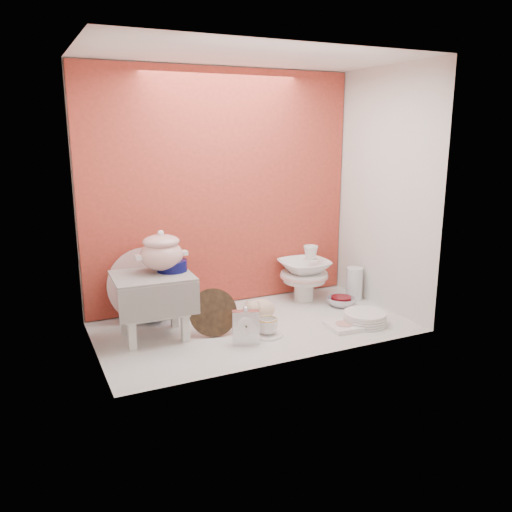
{
  "coord_description": "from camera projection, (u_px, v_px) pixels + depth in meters",
  "views": [
    {
      "loc": [
        -1.21,
        -2.6,
        1.13
      ],
      "look_at": [
        0.02,
        0.02,
        0.42
      ],
      "focal_mm": 36.57,
      "sensor_mm": 36.0,
      "label": 1
    }
  ],
  "objects": [
    {
      "name": "ground",
      "position": [
        254.0,
        326.0,
        3.06
      ],
      "size": [
        1.8,
        1.8,
        0.0
      ],
      "primitive_type": "plane",
      "color": "silver",
      "rests_on": "ground"
    },
    {
      "name": "niche_shell",
      "position": [
        241.0,
        164.0,
        2.99
      ],
      "size": [
        1.86,
        1.03,
        1.53
      ],
      "color": "#C63C31",
      "rests_on": "ground"
    },
    {
      "name": "step_stool",
      "position": [
        154.0,
        306.0,
        2.86
      ],
      "size": [
        0.43,
        0.38,
        0.36
      ],
      "primitive_type": null,
      "rotation": [
        0.0,
        0.0,
        -0.04
      ],
      "color": "silver",
      "rests_on": "ground"
    },
    {
      "name": "soup_tureen",
      "position": [
        161.0,
        251.0,
        2.85
      ],
      "size": [
        0.35,
        0.35,
        0.23
      ],
      "primitive_type": null,
      "rotation": [
        0.0,
        0.0,
        -0.36
      ],
      "color": "white",
      "rests_on": "step_stool"
    },
    {
      "name": "cobalt_bowl",
      "position": [
        172.0,
        265.0,
        2.88
      ],
      "size": [
        0.19,
        0.19,
        0.06
      ],
      "primitive_type": "cylinder",
      "rotation": [
        0.0,
        0.0,
        0.13
      ],
      "color": "#090B46",
      "rests_on": "step_stool"
    },
    {
      "name": "floral_platter",
      "position": [
        146.0,
        285.0,
        3.11
      ],
      "size": [
        0.46,
        0.16,
        0.45
      ],
      "primitive_type": null,
      "rotation": [
        0.0,
        0.0,
        -0.14
      ],
      "color": "white",
      "rests_on": "ground"
    },
    {
      "name": "blue_white_vase",
      "position": [
        152.0,
        300.0,
        3.14
      ],
      "size": [
        0.28,
        0.28,
        0.25
      ],
      "primitive_type": "imported",
      "rotation": [
        0.0,
        0.0,
        0.18
      ],
      "color": "silver",
      "rests_on": "ground"
    },
    {
      "name": "lacquer_tray",
      "position": [
        213.0,
        313.0,
        2.91
      ],
      "size": [
        0.29,
        0.16,
        0.26
      ],
      "primitive_type": null,
      "rotation": [
        0.0,
        0.0,
        -0.18
      ],
      "color": "black",
      "rests_on": "ground"
    },
    {
      "name": "mantel_clock",
      "position": [
        246.0,
        326.0,
        2.78
      ],
      "size": [
        0.15,
        0.09,
        0.21
      ],
      "primitive_type": "cube",
      "rotation": [
        0.0,
        0.0,
        -0.34
      ],
      "color": "silver",
      "rests_on": "ground"
    },
    {
      "name": "plush_pig",
      "position": [
        260.0,
        309.0,
        3.14
      ],
      "size": [
        0.27,
        0.21,
        0.14
      ],
      "primitive_type": "ellipsoid",
      "rotation": [
        0.0,
        0.0,
        0.2
      ],
      "color": "beige",
      "rests_on": "ground"
    },
    {
      "name": "teacup_saucer",
      "position": [
        267.0,
        335.0,
        2.92
      ],
      "size": [
        0.21,
        0.21,
        0.01
      ],
      "primitive_type": "cylinder",
      "rotation": [
        0.0,
        0.0,
        -0.25
      ],
      "color": "white",
      "rests_on": "ground"
    },
    {
      "name": "gold_rim_teacup",
      "position": [
        267.0,
        326.0,
        2.91
      ],
      "size": [
        0.12,
        0.12,
        0.09
      ],
      "primitive_type": "imported",
      "rotation": [
        0.0,
        0.0,
        0.06
      ],
      "color": "white",
      "rests_on": "teacup_saucer"
    },
    {
      "name": "lattice_dish",
      "position": [
        344.0,
        326.0,
        3.03
      ],
      "size": [
        0.2,
        0.2,
        0.03
      ],
      "primitive_type": "cube",
      "rotation": [
        0.0,
        0.0,
        -0.05
      ],
      "color": "white",
      "rests_on": "ground"
    },
    {
      "name": "dinner_plate_stack",
      "position": [
        365.0,
        318.0,
        3.09
      ],
      "size": [
        0.29,
        0.29,
        0.07
      ],
      "primitive_type": "cylinder",
      "rotation": [
        0.0,
        0.0,
        0.11
      ],
      "color": "white",
      "rests_on": "ground"
    },
    {
      "name": "crystal_bowl",
      "position": [
        341.0,
        302.0,
        3.41
      ],
      "size": [
        0.2,
        0.2,
        0.06
      ],
      "primitive_type": "imported",
      "rotation": [
        0.0,
        0.0,
        0.07
      ],
      "color": "silver",
      "rests_on": "ground"
    },
    {
      "name": "clear_glass_vase",
      "position": [
        354.0,
        284.0,
        3.52
      ],
      "size": [
        0.14,
        0.14,
        0.22
      ],
      "primitive_type": "cylinder",
      "rotation": [
        0.0,
        0.0,
        0.37
      ],
      "color": "silver",
      "rests_on": "ground"
    },
    {
      "name": "porcelain_tower",
      "position": [
        304.0,
        273.0,
        3.49
      ],
      "size": [
        0.38,
        0.38,
        0.37
      ],
      "primitive_type": null,
      "rotation": [
        0.0,
        0.0,
        0.19
      ],
      "color": "white",
      "rests_on": "ground"
    }
  ]
}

